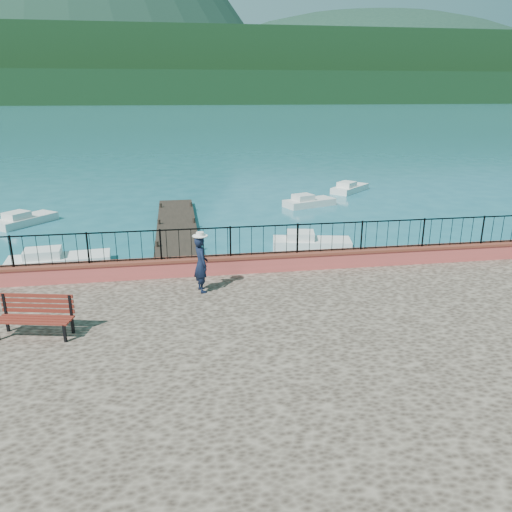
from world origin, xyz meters
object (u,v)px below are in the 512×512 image
object	(u,v)px
park_bench	(36,324)
boat_2	(309,200)
boat_3	(25,217)
boat_5	(350,186)
boat_1	(312,240)
person	(201,264)
boat_0	(59,257)

from	to	relation	value
park_bench	boat_2	world-z (taller)	park_bench
boat_3	boat_5	xyz separation A→B (m)	(20.44, 6.09, 0.00)
boat_2	boat_1	bearing A→B (deg)	-124.50
park_bench	person	size ratio (longest dim) A/B	1.11
park_bench	person	distance (m)	4.70
boat_3	boat_5	size ratio (longest dim) A/B	0.94
boat_2	boat_5	distance (m)	5.82
boat_0	boat_2	size ratio (longest dim) A/B	1.24
boat_1	boat_2	bearing A→B (deg)	87.16
park_bench	boat_0	world-z (taller)	park_bench
boat_2	person	bearing A→B (deg)	-135.59
person	boat_2	bearing A→B (deg)	-39.79
boat_3	boat_5	bearing A→B (deg)	-34.09
boat_3	boat_5	distance (m)	21.33
park_bench	boat_2	xyz separation A→B (m)	(11.72, 18.23, -1.10)
person	boat_0	xyz separation A→B (m)	(-5.48, 6.60, -1.65)
boat_1	boat_3	size ratio (longest dim) A/B	1.08
person	boat_3	world-z (taller)	person
person	boat_5	distance (m)	23.35
boat_1	boat_3	xyz separation A→B (m)	(-14.13, 6.68, 0.00)
boat_3	boat_0	bearing A→B (deg)	-117.14
person	boat_1	size ratio (longest dim) A/B	0.48
boat_0	boat_2	distance (m)	16.12
boat_2	boat_5	bearing A→B (deg)	25.02
park_bench	boat_1	world-z (taller)	park_bench
boat_2	boat_3	world-z (taller)	same
person	boat_5	world-z (taller)	person
boat_0	boat_3	size ratio (longest dim) A/B	1.23
park_bench	person	xyz separation A→B (m)	(4.11, 2.22, 0.55)
park_bench	person	bearing A→B (deg)	40.98
boat_2	boat_5	world-z (taller)	same
boat_0	boat_1	bearing A→B (deg)	-1.86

